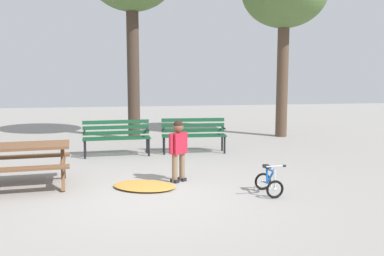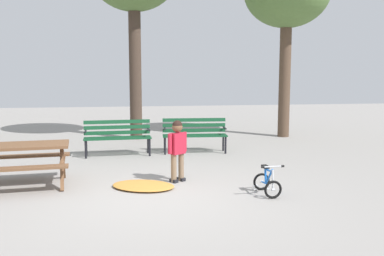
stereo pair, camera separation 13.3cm
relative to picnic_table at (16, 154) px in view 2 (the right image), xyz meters
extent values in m
plane|color=gray|center=(2.29, -0.95, -0.59)|extent=(36.00, 36.00, 0.00)
cube|color=brown|center=(0.00, 0.00, 0.15)|extent=(1.87, 0.94, 0.05)
cube|color=brown|center=(0.06, -0.55, -0.14)|extent=(1.82, 0.43, 0.04)
cube|color=brown|center=(-0.06, 0.55, -0.14)|extent=(1.82, 0.43, 0.04)
cube|color=brown|center=(0.80, -0.17, -0.24)|extent=(0.12, 0.57, 0.76)
cube|color=brown|center=(0.75, 0.33, -0.24)|extent=(0.12, 0.57, 0.76)
cube|color=brown|center=(0.78, 0.08, -0.17)|extent=(0.19, 1.10, 0.04)
cube|color=#144728|center=(1.70, 2.78, -0.15)|extent=(1.60, 0.16, 0.03)
cube|color=#144728|center=(1.71, 2.66, -0.15)|extent=(1.60, 0.16, 0.03)
cube|color=#144728|center=(1.72, 2.54, -0.15)|extent=(1.60, 0.16, 0.03)
cube|color=#144728|center=(1.72, 2.42, -0.15)|extent=(1.60, 0.16, 0.03)
cube|color=#144728|center=(1.70, 2.82, -0.05)|extent=(1.60, 0.13, 0.09)
cube|color=#144728|center=(1.70, 2.82, 0.08)|extent=(1.60, 0.13, 0.09)
cube|color=#144728|center=(1.70, 2.82, 0.21)|extent=(1.60, 0.13, 0.09)
cylinder|color=black|center=(2.47, 2.48, -0.37)|extent=(0.05, 0.05, 0.44)
cylinder|color=black|center=(2.45, 2.84, -0.37)|extent=(0.05, 0.05, 0.44)
cube|color=black|center=(2.46, 2.66, 0.03)|extent=(0.06, 0.40, 0.03)
cylinder|color=black|center=(0.97, 2.40, -0.37)|extent=(0.05, 0.05, 0.44)
cylinder|color=black|center=(0.95, 2.76, -0.37)|extent=(0.05, 0.05, 0.44)
cube|color=black|center=(0.96, 2.58, 0.03)|extent=(0.06, 0.40, 0.03)
cube|color=#144728|center=(3.63, 2.90, -0.15)|extent=(1.60, 0.17, 0.03)
cube|color=#144728|center=(3.62, 2.78, -0.15)|extent=(1.60, 0.17, 0.03)
cube|color=#144728|center=(3.61, 2.66, -0.15)|extent=(1.60, 0.17, 0.03)
cube|color=#144728|center=(3.60, 2.54, -0.15)|extent=(1.60, 0.17, 0.03)
cube|color=#144728|center=(3.63, 2.94, -0.05)|extent=(1.60, 0.14, 0.09)
cube|color=#144728|center=(3.63, 2.94, 0.08)|extent=(1.60, 0.14, 0.09)
cube|color=#144728|center=(3.63, 2.94, 0.21)|extent=(1.60, 0.14, 0.09)
cylinder|color=black|center=(4.35, 2.52, -0.37)|extent=(0.05, 0.05, 0.44)
cylinder|color=black|center=(4.38, 2.87, -0.37)|extent=(0.05, 0.05, 0.44)
cube|color=black|center=(4.36, 2.70, 0.03)|extent=(0.06, 0.40, 0.03)
cylinder|color=black|center=(2.86, 2.60, -0.37)|extent=(0.05, 0.05, 0.44)
cylinder|color=black|center=(2.88, 2.96, -0.37)|extent=(0.05, 0.05, 0.44)
cube|color=black|center=(2.87, 2.78, 0.03)|extent=(0.06, 0.40, 0.03)
cylinder|color=#7F664C|center=(2.94, 0.01, -0.33)|extent=(0.10, 0.10, 0.53)
cube|color=black|center=(2.94, 0.01, -0.56)|extent=(0.17, 0.18, 0.06)
cylinder|color=#7F664C|center=(2.79, -0.09, -0.33)|extent=(0.10, 0.10, 0.53)
cube|color=black|center=(2.79, -0.09, -0.56)|extent=(0.17, 0.18, 0.06)
cube|color=#B71E33|center=(2.86, -0.04, 0.13)|extent=(0.32, 0.29, 0.39)
sphere|color=brown|center=(2.86, -0.04, 0.44)|extent=(0.19, 0.19, 0.19)
sphere|color=black|center=(2.86, -0.04, 0.46)|extent=(0.18, 0.18, 0.18)
cylinder|color=#B71E33|center=(3.01, 0.06, 0.14)|extent=(0.08, 0.08, 0.37)
cylinder|color=#B71E33|center=(2.71, -0.14, 0.14)|extent=(0.08, 0.08, 0.37)
torus|color=black|center=(4.26, -1.35, -0.44)|extent=(0.30, 0.06, 0.30)
cylinder|color=silver|center=(4.26, -1.35, -0.44)|extent=(0.05, 0.04, 0.04)
torus|color=black|center=(4.23, -0.83, -0.44)|extent=(0.30, 0.06, 0.30)
cylinder|color=silver|center=(4.23, -0.83, -0.44)|extent=(0.05, 0.04, 0.04)
torus|color=white|center=(4.34, -0.83, -0.54)|extent=(0.11, 0.03, 0.11)
torus|color=white|center=(4.12, -0.84, -0.54)|extent=(0.11, 0.03, 0.11)
cylinder|color=blue|center=(4.25, -1.17, -0.27)|extent=(0.05, 0.31, 0.32)
cylinder|color=blue|center=(4.24, -1.01, -0.29)|extent=(0.04, 0.08, 0.27)
cylinder|color=blue|center=(4.24, -0.93, -0.43)|extent=(0.04, 0.20, 0.05)
cylinder|color=silver|center=(4.26, -1.33, -0.28)|extent=(0.04, 0.07, 0.32)
cylinder|color=blue|center=(4.25, -1.15, -0.17)|extent=(0.05, 0.32, 0.05)
cube|color=black|center=(4.24, -0.99, -0.14)|extent=(0.10, 0.17, 0.04)
cylinder|color=silver|center=(4.26, -1.31, -0.07)|extent=(0.34, 0.04, 0.02)
cylinder|color=black|center=(4.43, -1.30, -0.07)|extent=(0.05, 0.04, 0.04)
cylinder|color=black|center=(4.09, -1.32, -0.07)|extent=(0.05, 0.04, 0.04)
ellipsoid|color=#C68438|center=(2.21, -0.37, -0.56)|extent=(1.35, 1.19, 0.07)
cylinder|color=#423328|center=(2.21, 5.24, 1.38)|extent=(0.36, 0.36, 3.95)
cylinder|color=brown|center=(6.76, 5.01, 1.17)|extent=(0.35, 0.35, 3.52)
camera|label=1|loc=(1.83, -7.92, 1.48)|focal=40.93mm
camera|label=2|loc=(1.97, -7.94, 1.48)|focal=40.93mm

